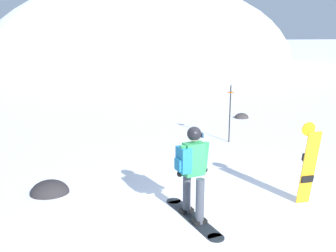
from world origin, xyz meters
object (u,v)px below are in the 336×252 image
(rock_mid, at_px, (242,118))
(piste_marker_near, at_px, (230,109))
(spare_snowboard, at_px, (308,164))
(rock_dark, at_px, (50,193))
(snowboarder_main, at_px, (192,171))

(rock_mid, bearing_deg, piste_marker_near, -121.18)
(spare_snowboard, relative_size, rock_mid, 2.90)
(rock_dark, distance_m, rock_mid, 9.06)
(snowboarder_main, relative_size, rock_mid, 3.19)
(rock_mid, bearing_deg, rock_dark, -140.83)
(piste_marker_near, bearing_deg, snowboarder_main, -120.50)
(spare_snowboard, distance_m, piste_marker_near, 4.51)
(piste_marker_near, distance_m, rock_mid, 3.69)
(spare_snowboard, bearing_deg, rock_dark, 159.62)
(spare_snowboard, height_order, piste_marker_near, piste_marker_near)
(snowboarder_main, relative_size, rock_dark, 2.26)
(piste_marker_near, relative_size, rock_dark, 2.25)
(piste_marker_near, relative_size, rock_mid, 3.17)
(snowboarder_main, height_order, rock_mid, snowboarder_main)
(piste_marker_near, height_order, rock_mid, piste_marker_near)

